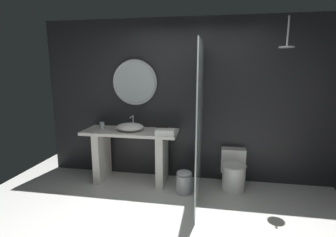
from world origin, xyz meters
TOP-DOWN VIEW (x-y plane):
  - back_wall_panel at (0.00, 1.90)m, footprint 4.80×0.10m
  - vanity_counter at (-0.86, 1.54)m, footprint 1.50×0.58m
  - vessel_sink at (-0.86, 1.51)m, footprint 0.44×0.36m
  - tumbler_cup at (-1.36, 1.58)m, footprint 0.08×0.08m
  - tissue_box at (-0.35, 1.51)m, footprint 0.18×0.10m
  - round_wall_mirror at (-0.86, 1.81)m, footprint 0.75×0.04m
  - shower_glass_panel at (0.24, 1.17)m, footprint 0.02×1.36m
  - rain_shower_head at (1.36, 1.51)m, footprint 0.20×0.20m
  - toilet at (0.76, 1.58)m, footprint 0.38×0.56m
  - waste_bin at (0.03, 1.26)m, footprint 0.23×0.23m
  - folded_hand_towel at (-0.27, 1.35)m, footprint 0.29×0.18m

SIDE VIEW (x-z plane):
  - waste_bin at x=0.03m, z-range 0.00..0.35m
  - toilet at x=0.76m, z-range -0.02..0.55m
  - vanity_counter at x=-0.86m, z-range 0.11..0.96m
  - tissue_box at x=-0.35m, z-range 0.85..0.92m
  - folded_hand_towel at x=-0.27m, z-range 0.85..0.94m
  - tumbler_cup at x=-1.36m, z-range 0.85..0.96m
  - vessel_sink at x=-0.86m, z-range 0.81..1.03m
  - shower_glass_panel at x=0.24m, z-range 0.00..2.15m
  - back_wall_panel at x=0.00m, z-range 0.00..2.60m
  - round_wall_mirror at x=-0.86m, z-range 1.22..1.97m
  - rain_shower_head at x=1.36m, z-range 1.93..2.35m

